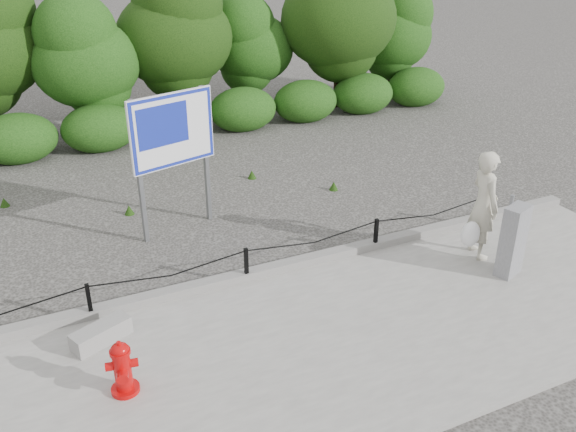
# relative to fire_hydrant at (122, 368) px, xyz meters

# --- Properties ---
(ground) EXTENTS (90.00, 90.00, 0.00)m
(ground) POSITION_rel_fire_hydrant_xyz_m (2.37, 1.80, -0.45)
(ground) COLOR #2D2B28
(ground) RESTS_ON ground
(sidewalk) EXTENTS (14.00, 4.00, 0.08)m
(sidewalk) POSITION_rel_fire_hydrant_xyz_m (2.37, -0.20, -0.41)
(sidewalk) COLOR gray
(sidewalk) RESTS_ON ground
(curb) EXTENTS (14.00, 0.22, 0.14)m
(curb) POSITION_rel_fire_hydrant_xyz_m (2.37, 1.85, -0.30)
(curb) COLOR slate
(curb) RESTS_ON sidewalk
(chain_barrier) EXTENTS (10.06, 0.06, 0.60)m
(chain_barrier) POSITION_rel_fire_hydrant_xyz_m (2.37, 1.80, 0.01)
(chain_barrier) COLOR black
(chain_barrier) RESTS_ON sidewalk
(treeline) EXTENTS (20.01, 3.83, 4.92)m
(treeline) POSITION_rel_fire_hydrant_xyz_m (2.86, 10.73, 2.09)
(treeline) COLOR black
(treeline) RESTS_ON ground
(fire_hydrant) EXTENTS (0.42, 0.44, 0.77)m
(fire_hydrant) POSITION_rel_fire_hydrant_xyz_m (0.00, 0.00, 0.00)
(fire_hydrant) COLOR #B80607
(fire_hydrant) RESTS_ON sidewalk
(pedestrian) EXTENTS (0.82, 0.79, 1.94)m
(pedestrian) POSITION_rel_fire_hydrant_xyz_m (6.39, 0.85, 0.58)
(pedestrian) COLOR #BBB5A0
(pedestrian) RESTS_ON sidewalk
(concrete_block) EXTENTS (0.90, 0.61, 0.27)m
(concrete_block) POSITION_rel_fire_hydrant_xyz_m (-0.09, 1.15, -0.23)
(concrete_block) COLOR gray
(concrete_block) RESTS_ON sidewalk
(utility_cabinet) EXTENTS (0.54, 0.42, 1.38)m
(utility_cabinet) POSITION_rel_fire_hydrant_xyz_m (6.43, 0.13, 0.26)
(utility_cabinet) COLOR gray
(utility_cabinet) RESTS_ON sidewalk
(advertising_sign) EXTENTS (1.65, 0.56, 2.72)m
(advertising_sign) POSITION_rel_fire_hydrant_xyz_m (1.92, 4.15, 1.47)
(advertising_sign) COLOR slate
(advertising_sign) RESTS_ON ground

